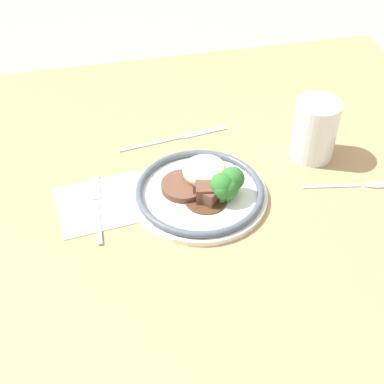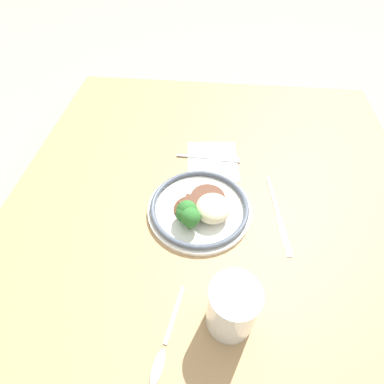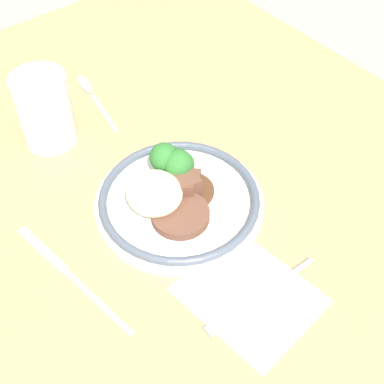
{
  "view_description": "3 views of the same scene",
  "coord_description": "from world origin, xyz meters",
  "px_view_note": "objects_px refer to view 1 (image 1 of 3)",
  "views": [
    {
      "loc": [
        -0.17,
        -0.7,
        0.67
      ],
      "look_at": [
        -0.02,
        -0.04,
        0.06
      ],
      "focal_mm": 50.0,
      "sensor_mm": 36.0,
      "label": 1
    },
    {
      "loc": [
        0.42,
        -0.01,
        0.58
      ],
      "look_at": [
        -0.03,
        -0.05,
        0.07
      ],
      "focal_mm": 28.0,
      "sensor_mm": 36.0,
      "label": 2
    },
    {
      "loc": [
        -0.39,
        0.26,
        0.61
      ],
      "look_at": [
        -0.01,
        -0.05,
        0.07
      ],
      "focal_mm": 50.0,
      "sensor_mm": 36.0,
      "label": 3
    }
  ],
  "objects_px": {
    "juice_glass": "(314,132)",
    "spoon": "(367,185)",
    "knife": "(178,138)",
    "plate": "(204,188)",
    "fork": "(97,201)"
  },
  "relations": [
    {
      "from": "juice_glass",
      "to": "spoon",
      "type": "height_order",
      "value": "juice_glass"
    },
    {
      "from": "knife",
      "to": "spoon",
      "type": "xyz_separation_m",
      "value": [
        0.3,
        -0.22,
        0.0
      ]
    },
    {
      "from": "knife",
      "to": "spoon",
      "type": "distance_m",
      "value": 0.37
    },
    {
      "from": "plate",
      "to": "knife",
      "type": "xyz_separation_m",
      "value": [
        -0.01,
        0.18,
        -0.02
      ]
    },
    {
      "from": "plate",
      "to": "spoon",
      "type": "bearing_deg",
      "value": -7.23
    },
    {
      "from": "fork",
      "to": "knife",
      "type": "relative_size",
      "value": 0.76
    },
    {
      "from": "fork",
      "to": "spoon",
      "type": "distance_m",
      "value": 0.48
    },
    {
      "from": "fork",
      "to": "juice_glass",
      "type": "bearing_deg",
      "value": -81.92
    },
    {
      "from": "knife",
      "to": "fork",
      "type": "bearing_deg",
      "value": -146.71
    },
    {
      "from": "plate",
      "to": "juice_glass",
      "type": "xyz_separation_m",
      "value": [
        0.23,
        0.07,
        0.03
      ]
    },
    {
      "from": "plate",
      "to": "fork",
      "type": "xyz_separation_m",
      "value": [
        -0.19,
        0.03,
        -0.02
      ]
    },
    {
      "from": "knife",
      "to": "plate",
      "type": "bearing_deg",
      "value": -94.49
    },
    {
      "from": "juice_glass",
      "to": "fork",
      "type": "distance_m",
      "value": 0.42
    },
    {
      "from": "plate",
      "to": "fork",
      "type": "bearing_deg",
      "value": 172.14
    },
    {
      "from": "knife",
      "to": "spoon",
      "type": "height_order",
      "value": "spoon"
    }
  ]
}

